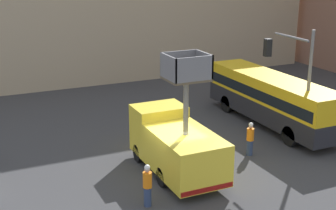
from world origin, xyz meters
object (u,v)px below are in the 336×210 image
object	(u,v)px
utility_truck	(176,143)
city_bus	(271,96)
road_worker_directing	(250,139)
traffic_light_pole	(295,71)
road_worker_near_truck	(147,185)

from	to	relation	value
utility_truck	city_bus	bearing A→B (deg)	24.36
city_bus	road_worker_directing	world-z (taller)	city_bus
traffic_light_pole	road_worker_directing	distance (m)	4.34
road_worker_near_truck	road_worker_directing	xyz separation A→B (m)	(6.95, 2.71, -0.04)
city_bus	utility_truck	bearing A→B (deg)	107.32
city_bus	road_worker_directing	distance (m)	5.28
road_worker_near_truck	road_worker_directing	distance (m)	7.46
traffic_light_pole	road_worker_directing	size ratio (longest dim) A/B	3.51
utility_truck	road_worker_near_truck	bearing A→B (deg)	-135.51
utility_truck	road_worker_near_truck	distance (m)	3.50
traffic_light_pole	road_worker_near_truck	bearing A→B (deg)	-163.61
utility_truck	road_worker_near_truck	world-z (taller)	utility_truck
utility_truck	city_bus	distance (m)	9.16
traffic_light_pole	road_worker_directing	bearing A→B (deg)	-177.01
city_bus	road_worker_near_truck	size ratio (longest dim) A/B	5.69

